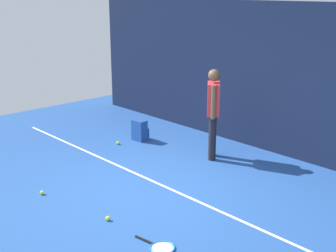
{
  "coord_description": "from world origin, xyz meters",
  "views": [
    {
      "loc": [
        5.11,
        -4.35,
        3.1
      ],
      "look_at": [
        0.0,
        0.4,
        1.0
      ],
      "focal_mm": 49.03,
      "sensor_mm": 36.0,
      "label": 1
    }
  ],
  "objects_px": {
    "backpack": "(140,131)",
    "tennis_ball_by_fence": "(108,218)",
    "tennis_player": "(213,109)",
    "tennis_ball_mid_court": "(118,143)",
    "tennis_racket": "(161,247)",
    "tennis_ball_near_player": "(42,193)"
  },
  "relations": [
    {
      "from": "tennis_racket",
      "to": "tennis_ball_by_fence",
      "type": "xyz_separation_m",
      "value": [
        -1.02,
        -0.07,
        0.02
      ]
    },
    {
      "from": "backpack",
      "to": "tennis_ball_near_player",
      "type": "relative_size",
      "value": 6.67
    },
    {
      "from": "backpack",
      "to": "tennis_ball_by_fence",
      "type": "relative_size",
      "value": 6.67
    },
    {
      "from": "tennis_ball_by_fence",
      "to": "tennis_player",
      "type": "bearing_deg",
      "value": 103.12
    },
    {
      "from": "tennis_racket",
      "to": "tennis_ball_near_player",
      "type": "xyz_separation_m",
      "value": [
        -2.41,
        -0.33,
        0.02
      ]
    },
    {
      "from": "tennis_player",
      "to": "backpack",
      "type": "relative_size",
      "value": 3.86
    },
    {
      "from": "tennis_player",
      "to": "tennis_ball_mid_court",
      "type": "bearing_deg",
      "value": 72.48
    },
    {
      "from": "tennis_ball_by_fence",
      "to": "tennis_ball_mid_court",
      "type": "bearing_deg",
      "value": 140.52
    },
    {
      "from": "tennis_ball_near_player",
      "to": "tennis_ball_mid_court",
      "type": "height_order",
      "value": "same"
    },
    {
      "from": "tennis_ball_near_player",
      "to": "tennis_ball_by_fence",
      "type": "distance_m",
      "value": 1.41
    },
    {
      "from": "tennis_player",
      "to": "tennis_racket",
      "type": "distance_m",
      "value": 3.46
    },
    {
      "from": "backpack",
      "to": "tennis_ball_mid_court",
      "type": "xyz_separation_m",
      "value": [
        -0.09,
        -0.52,
        -0.18
      ]
    },
    {
      "from": "tennis_player",
      "to": "tennis_ball_near_player",
      "type": "height_order",
      "value": "tennis_player"
    },
    {
      "from": "tennis_racket",
      "to": "backpack",
      "type": "distance_m",
      "value": 4.28
    },
    {
      "from": "tennis_racket",
      "to": "tennis_ball_mid_court",
      "type": "distance_m",
      "value": 4.06
    },
    {
      "from": "tennis_racket",
      "to": "tennis_ball_by_fence",
      "type": "height_order",
      "value": "tennis_ball_by_fence"
    },
    {
      "from": "tennis_racket",
      "to": "tennis_ball_by_fence",
      "type": "bearing_deg",
      "value": 175.53
    },
    {
      "from": "tennis_player",
      "to": "tennis_ball_mid_court",
      "type": "height_order",
      "value": "tennis_player"
    },
    {
      "from": "tennis_player",
      "to": "tennis_ball_near_player",
      "type": "bearing_deg",
      "value": 125.1
    },
    {
      "from": "tennis_ball_near_player",
      "to": "tennis_ball_by_fence",
      "type": "relative_size",
      "value": 1.0
    },
    {
      "from": "tennis_player",
      "to": "tennis_ball_mid_court",
      "type": "distance_m",
      "value": 2.23
    },
    {
      "from": "tennis_player",
      "to": "backpack",
      "type": "xyz_separation_m",
      "value": [
        -1.74,
        -0.33,
        -0.76
      ]
    }
  ]
}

